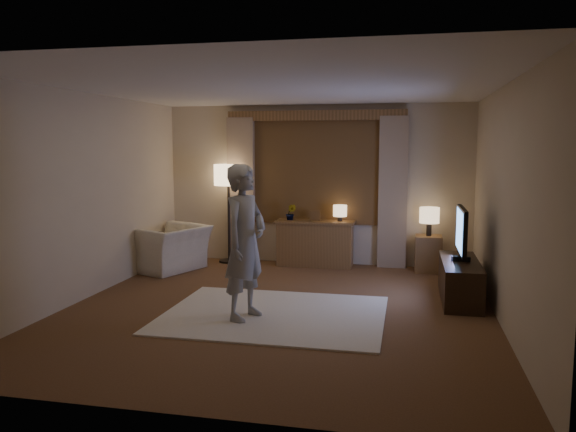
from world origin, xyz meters
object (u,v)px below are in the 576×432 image
(side_table, at_px, (428,254))
(armchair, at_px, (169,248))
(person, at_px, (245,242))
(tv_stand, at_px, (460,281))
(sideboard, at_px, (315,244))

(side_table, bearing_deg, armchair, -169.45)
(side_table, xyz_separation_m, person, (-2.08, -2.92, 0.60))
(tv_stand, bearing_deg, sideboard, 142.26)
(side_table, bearing_deg, tv_stand, -78.04)
(sideboard, height_order, tv_stand, sideboard)
(sideboard, xyz_separation_m, armchair, (-2.18, -0.79, -0.00))
(sideboard, xyz_separation_m, tv_stand, (2.12, -1.64, -0.10))
(side_table, relative_size, tv_stand, 0.40)
(sideboard, distance_m, person, 3.03)
(side_table, bearing_deg, person, -125.38)
(tv_stand, xyz_separation_m, person, (-2.41, -1.33, 0.63))
(armchair, distance_m, side_table, 4.03)
(armchair, relative_size, tv_stand, 0.76)
(armchair, xyz_separation_m, side_table, (3.96, 0.74, -0.07))
(sideboard, relative_size, person, 0.70)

